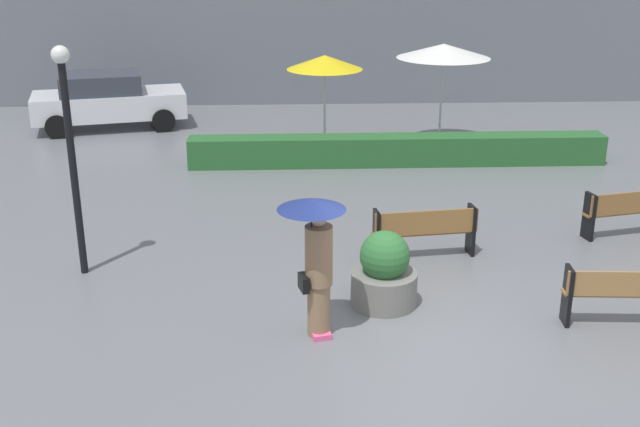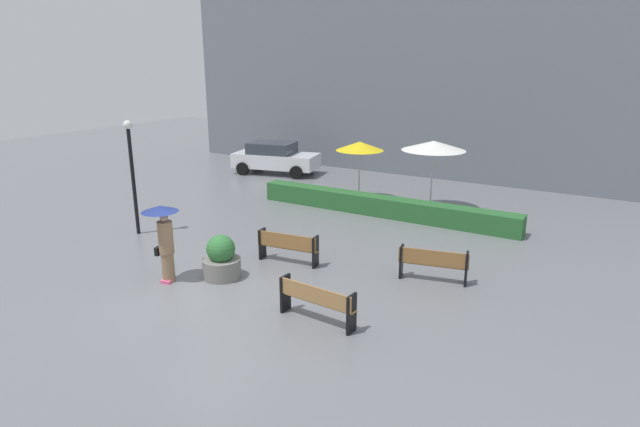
# 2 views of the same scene
# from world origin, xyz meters

# --- Properties ---
(ground_plane) EXTENTS (60.00, 60.00, 0.00)m
(ground_plane) POSITION_xyz_m (0.00, 0.00, 0.00)
(ground_plane) COLOR slate
(bench_mid_center) EXTENTS (1.83, 0.55, 0.89)m
(bench_mid_center) POSITION_xyz_m (0.56, 2.69, 0.53)
(bench_mid_center) COLOR olive
(bench_mid_center) RESTS_ON ground
(bench_far_right) EXTENTS (1.80, 0.69, 0.88)m
(bench_far_right) POSITION_xyz_m (4.51, 3.56, 0.53)
(bench_far_right) COLOR olive
(bench_far_right) RESTS_ON ground
(bench_near_right) EXTENTS (1.91, 0.46, 0.87)m
(bench_near_right) POSITION_xyz_m (3.07, 0.11, 0.53)
(bench_near_right) COLOR #9E7242
(bench_near_right) RESTS_ON ground
(pedestrian_with_umbrella) EXTENTS (0.93, 0.93, 2.04)m
(pedestrian_with_umbrella) POSITION_xyz_m (-1.42, 0.03, 1.30)
(pedestrian_with_umbrella) COLOR #8C6B4C
(pedestrian_with_umbrella) RESTS_ON ground
(planter_pot) EXTENTS (1.00, 1.00, 1.17)m
(planter_pot) POSITION_xyz_m (-0.36, 0.94, 0.50)
(planter_pot) COLOR slate
(planter_pot) RESTS_ON ground
(lamp_post) EXTENTS (0.28, 0.28, 3.73)m
(lamp_post) POSITION_xyz_m (-5.18, 2.31, 2.30)
(lamp_post) COLOR black
(lamp_post) RESTS_ON ground
(patio_umbrella_yellow) EXTENTS (1.91, 1.91, 2.42)m
(patio_umbrella_yellow) POSITION_xyz_m (-0.82, 9.83, 2.24)
(patio_umbrella_yellow) COLOR silver
(patio_umbrella_yellow) RESTS_ON ground
(patio_umbrella_white) EXTENTS (2.36, 2.36, 2.67)m
(patio_umbrella_white) POSITION_xyz_m (2.17, 9.93, 2.49)
(patio_umbrella_white) COLOR silver
(patio_umbrella_white) RESTS_ON ground
(hedge_strip) EXTENTS (10.01, 0.70, 0.71)m
(hedge_strip) POSITION_xyz_m (0.86, 8.40, 0.35)
(hedge_strip) COLOR #28602D
(hedge_strip) RESTS_ON ground
(building_facade) EXTENTS (28.00, 1.20, 8.88)m
(building_facade) POSITION_xyz_m (0.00, 16.00, 4.44)
(building_facade) COLOR slate
(building_facade) RESTS_ON ground
(parked_car) EXTENTS (4.48, 2.69, 1.57)m
(parked_car) POSITION_xyz_m (-6.88, 12.45, 0.82)
(parked_car) COLOR silver
(parked_car) RESTS_ON ground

